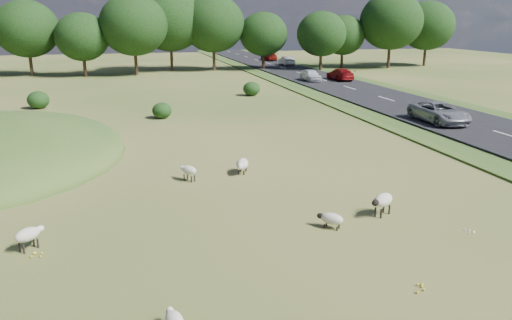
{
  "coord_description": "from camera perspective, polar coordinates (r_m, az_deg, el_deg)",
  "views": [
    {
      "loc": [
        -3.85,
        -18.15,
        7.5
      ],
      "look_at": [
        2.0,
        4.0,
        1.0
      ],
      "focal_mm": 35.0,
      "sensor_mm": 36.0,
      "label": 1
    }
  ],
  "objects": [
    {
      "name": "sheep_4",
      "position": [
        18.5,
        -24.58,
        -7.75
      ],
      "size": [
        1.02,
        0.99,
        0.78
      ],
      "rotation": [
        0.0,
        0.0,
        0.75
      ],
      "color": "beige",
      "rests_on": "ground"
    },
    {
      "name": "sheep_3",
      "position": [
        20.24,
        14.27,
        -4.51
      ],
      "size": [
        1.28,
        0.99,
        0.91
      ],
      "rotation": [
        0.0,
        0.0,
        3.66
      ],
      "color": "beige",
      "rests_on": "ground"
    },
    {
      "name": "treeline",
      "position": [
        73.65,
        -13.05,
        14.71
      ],
      "size": [
        96.28,
        14.66,
        11.7
      ],
      "color": "black",
      "rests_on": "ground"
    },
    {
      "name": "sheep_0",
      "position": [
        18.77,
        8.59,
        -6.65
      ],
      "size": [
        0.97,
        0.93,
        0.59
      ],
      "rotation": [
        0.0,
        0.0,
        2.4
      ],
      "color": "beige",
      "rests_on": "ground"
    },
    {
      "name": "car_1",
      "position": [
        82.52,
        3.51,
        11.26
      ],
      "size": [
        1.51,
        4.33,
        1.43
      ],
      "primitive_type": "imported",
      "rotation": [
        0.0,
        0.0,
        3.14
      ],
      "color": "silver",
      "rests_on": "road"
    },
    {
      "name": "car_4",
      "position": [
        61.54,
        6.29,
        9.63
      ],
      "size": [
        1.65,
        4.09,
        1.4
      ],
      "primitive_type": "imported",
      "color": "white",
      "rests_on": "road"
    },
    {
      "name": "sheep_1",
      "position": [
        24.04,
        -7.7,
        -1.18
      ],
      "size": [
        0.88,
        1.03,
        0.75
      ],
      "rotation": [
        0.0,
        0.0,
        2.2
      ],
      "color": "beige",
      "rests_on": "ground"
    },
    {
      "name": "road",
      "position": [
        54.24,
        11.56,
        7.7
      ],
      "size": [
        8.0,
        150.0,
        0.25
      ],
      "primitive_type": "cube",
      "color": "black",
      "rests_on": "ground"
    },
    {
      "name": "ground",
      "position": [
        39.07,
        -8.89,
        4.58
      ],
      "size": [
        160.0,
        160.0,
        0.0
      ],
      "primitive_type": "plane",
      "color": "#39591B",
      "rests_on": "ground"
    },
    {
      "name": "shrubs",
      "position": [
        45.98,
        -12.41,
        6.97
      ],
      "size": [
        21.48,
        11.43,
        1.51
      ],
      "color": "black",
      "rests_on": "ground"
    },
    {
      "name": "car_2",
      "position": [
        38.61,
        20.22,
        5.15
      ],
      "size": [
        2.45,
        5.31,
        1.48
      ],
      "primitive_type": "imported",
      "color": "#97989E",
      "rests_on": "road"
    },
    {
      "name": "car_3",
      "position": [
        92.26,
        1.49,
        11.77
      ],
      "size": [
        2.05,
        5.04,
        1.46
      ],
      "primitive_type": "imported",
      "rotation": [
        0.0,
        0.0,
        3.14
      ],
      "color": "maroon",
      "rests_on": "road"
    },
    {
      "name": "car_6",
      "position": [
        62.92,
        9.6,
        9.65
      ],
      "size": [
        1.99,
        4.9,
        1.42
      ],
      "primitive_type": "imported",
      "rotation": [
        0.0,
        0.0,
        3.14
      ],
      "color": "maroon",
      "rests_on": "road"
    },
    {
      "name": "sheep_2",
      "position": [
        25.0,
        -1.6,
        -0.48
      ],
      "size": [
        0.96,
        1.36,
        0.76
      ],
      "rotation": [
        0.0,
        0.0,
        4.3
      ],
      "color": "beige",
      "rests_on": "ground"
    }
  ]
}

